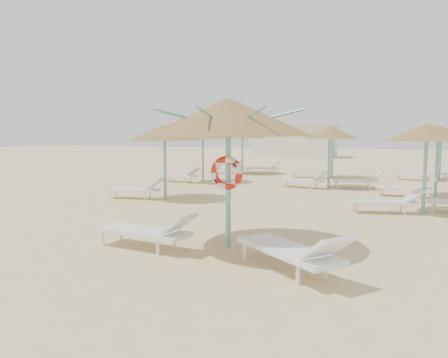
% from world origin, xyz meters
% --- Properties ---
extents(ground, '(120.00, 120.00, 0.00)m').
position_xyz_m(ground, '(0.00, 0.00, 0.00)').
color(ground, '#D3BA80').
rests_on(ground, ground).
extents(main_palapa, '(3.41, 3.41, 3.06)m').
position_xyz_m(main_palapa, '(0.20, -0.14, 2.66)').
color(main_palapa, '#65AEB0').
rests_on(main_palapa, ground).
extents(lounger_main_a, '(2.26, 0.96, 0.79)m').
position_xyz_m(lounger_main_a, '(-1.24, -0.91, 0.38)').
color(lounger_main_a, white).
rests_on(lounger_main_a, ground).
extents(lounger_main_b, '(2.26, 2.02, 0.85)m').
position_xyz_m(lounger_main_b, '(1.85, -1.39, 0.41)').
color(lounger_main_b, white).
rests_on(lounger_main_b, ground).
extents(palapa_field, '(17.91, 13.52, 2.72)m').
position_xyz_m(palapa_field, '(1.44, 10.71, 2.29)').
color(palapa_field, '#65AEB0').
rests_on(palapa_field, ground).
extents(service_hut, '(8.40, 4.40, 3.25)m').
position_xyz_m(service_hut, '(-6.00, 35.00, 1.64)').
color(service_hut, silver).
rests_on(service_hut, ground).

